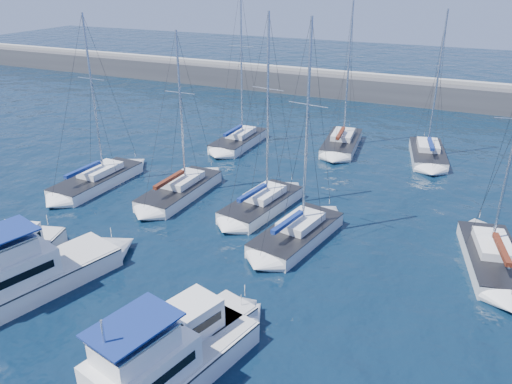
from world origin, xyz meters
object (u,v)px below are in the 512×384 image
at_px(sailboat_back_a, 239,140).
at_px(sailboat_back_c, 428,154).
at_px(motor_yacht_port_outer, 20,254).
at_px(sailboat_mid_c, 262,204).
at_px(sailboat_mid_b, 180,190).
at_px(sailboat_mid_e, 492,258).
at_px(motor_yacht_stbd_inner, 157,372).
at_px(sailboat_mid_a, 97,180).
at_px(motor_yacht_stbd_outer, 199,331).
at_px(sailboat_back_b, 342,143).
at_px(sailboat_mid_d, 297,233).
at_px(motor_yacht_port_inner, 26,276).

distance_m(sailboat_back_a, sailboat_back_c, 18.91).
height_order(motor_yacht_port_outer, sailboat_mid_c, sailboat_mid_c).
relative_size(sailboat_mid_b, sailboat_mid_e, 0.90).
xyz_separation_m(sailboat_mid_c, sailboat_back_a, (-8.39, 13.10, 0.01)).
xyz_separation_m(motor_yacht_stbd_inner, sailboat_mid_a, (-17.89, 16.94, -0.62)).
bearing_deg(sailboat_back_c, sailboat_back_a, -179.74).
bearing_deg(sailboat_back_a, motor_yacht_stbd_outer, -66.58).
bearing_deg(motor_yacht_stbd_outer, sailboat_mid_b, 142.47).
height_order(motor_yacht_stbd_inner, sailboat_back_b, sailboat_back_b).
bearing_deg(motor_yacht_port_outer, sailboat_mid_d, 18.86).
bearing_deg(sailboat_back_a, motor_yacht_port_outer, -93.35).
bearing_deg(sailboat_mid_a, sailboat_back_c, 38.84).
bearing_deg(sailboat_mid_b, motor_yacht_port_inner, -91.00).
height_order(sailboat_back_a, sailboat_back_b, sailboat_back_a).
bearing_deg(sailboat_mid_b, motor_yacht_stbd_outer, -53.16).
height_order(motor_yacht_stbd_outer, sailboat_mid_b, sailboat_mid_b).
distance_m(motor_yacht_port_outer, sailboat_back_c, 36.69).
xyz_separation_m(sailboat_mid_c, sailboat_back_c, (10.11, 17.02, -0.01)).
height_order(motor_yacht_stbd_inner, sailboat_mid_d, sailboat_mid_d).
relative_size(motor_yacht_stbd_inner, sailboat_back_a, 0.63).
xyz_separation_m(motor_yacht_stbd_outer, sailboat_mid_b, (-10.44, 14.77, -0.44)).
xyz_separation_m(motor_yacht_port_outer, motor_yacht_stbd_outer, (13.66, -1.64, 0.00)).
xyz_separation_m(sailboat_mid_d, sailboat_mid_e, (12.16, 2.07, -0.00)).
relative_size(motor_yacht_stbd_inner, sailboat_back_b, 0.68).
relative_size(motor_yacht_port_outer, sailboat_mid_b, 0.48).
xyz_separation_m(sailboat_mid_e, sailboat_back_a, (-24.61, 14.28, 0.02)).
distance_m(motor_yacht_stbd_inner, sailboat_back_b, 35.22).
height_order(motor_yacht_port_inner, sailboat_mid_a, sailboat_mid_a).
bearing_deg(motor_yacht_port_outer, sailboat_back_a, 69.39).
height_order(motor_yacht_port_outer, motor_yacht_stbd_outer, same).
height_order(motor_yacht_port_inner, motor_yacht_stbd_inner, same).
distance_m(sailboat_mid_d, sailboat_back_b, 20.24).
distance_m(motor_yacht_stbd_inner, sailboat_mid_c, 18.63).
distance_m(motor_yacht_port_inner, sailboat_mid_b, 15.01).
xyz_separation_m(sailboat_mid_a, sailboat_mid_d, (18.79, -1.85, 0.01)).
distance_m(motor_yacht_stbd_inner, sailboat_back_c, 36.05).
bearing_deg(sailboat_mid_d, sailboat_back_a, 138.16).
height_order(motor_yacht_stbd_outer, sailboat_back_c, sailboat_back_c).
height_order(motor_yacht_stbd_outer, sailboat_mid_d, sailboat_mid_d).
xyz_separation_m(motor_yacht_port_inner, sailboat_back_c, (17.90, 32.32, -0.61)).
bearing_deg(motor_yacht_stbd_outer, sailboat_mid_e, 64.37).
distance_m(motor_yacht_port_inner, sailboat_mid_c, 17.18).
height_order(motor_yacht_port_inner, sailboat_mid_c, sailboat_mid_c).
bearing_deg(motor_yacht_port_outer, sailboat_mid_a, 93.60).
xyz_separation_m(motor_yacht_port_outer, sailboat_mid_a, (-4.39, 12.04, -0.43)).
relative_size(motor_yacht_port_inner, sailboat_back_b, 0.69).
bearing_deg(sailboat_mid_d, motor_yacht_stbd_outer, -82.69).
relative_size(motor_yacht_port_inner, sailboat_back_c, 0.72).
bearing_deg(sailboat_mid_d, sailboat_back_c, 84.26).
distance_m(sailboat_mid_a, sailboat_mid_d, 18.88).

